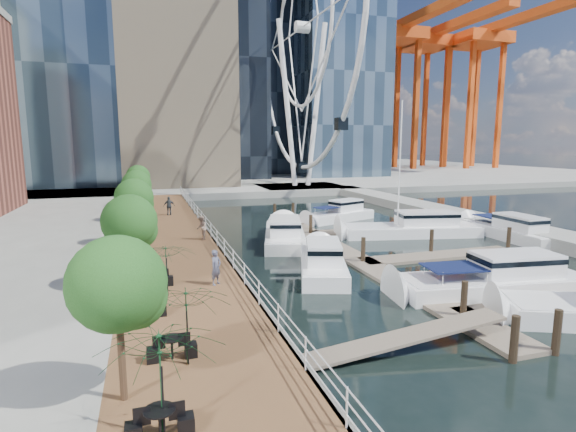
% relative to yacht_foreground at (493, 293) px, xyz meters
% --- Properties ---
extents(ground, '(520.00, 520.00, 0.00)m').
position_rel_yacht_foreground_xyz_m(ground, '(-6.98, -0.58, 0.00)').
color(ground, black).
rests_on(ground, ground).
extents(boardwalk, '(6.00, 60.00, 1.00)m').
position_rel_yacht_foreground_xyz_m(boardwalk, '(-15.98, 14.42, 0.50)').
color(boardwalk, brown).
rests_on(boardwalk, ground).
extents(seawall, '(0.25, 60.00, 1.00)m').
position_rel_yacht_foreground_xyz_m(seawall, '(-12.98, 14.42, 0.50)').
color(seawall, '#595954').
rests_on(seawall, ground).
extents(land_far, '(200.00, 114.00, 1.00)m').
position_rel_yacht_foreground_xyz_m(land_far, '(-6.98, 101.42, 0.50)').
color(land_far, gray).
rests_on(land_far, ground).
extents(breakwater, '(4.00, 60.00, 1.00)m').
position_rel_yacht_foreground_xyz_m(breakwater, '(13.02, 19.42, 0.50)').
color(breakwater, gray).
rests_on(breakwater, ground).
extents(pier, '(14.00, 12.00, 1.00)m').
position_rel_yacht_foreground_xyz_m(pier, '(7.02, 51.42, 0.50)').
color(pier, gray).
rests_on(pier, ground).
extents(railing, '(0.10, 60.00, 1.05)m').
position_rel_yacht_foreground_xyz_m(railing, '(-13.08, 14.42, 1.52)').
color(railing, white).
rests_on(railing, boardwalk).
extents(floating_docks, '(16.00, 34.00, 2.60)m').
position_rel_yacht_foreground_xyz_m(floating_docks, '(0.99, 9.40, 0.49)').
color(floating_docks, '#6D6051').
rests_on(floating_docks, ground).
extents(ferris_wheel, '(5.80, 45.60, 47.80)m').
position_rel_yacht_foreground_xyz_m(ferris_wheel, '(7.02, 51.42, 25.92)').
color(ferris_wheel, white).
rests_on(ferris_wheel, ground).
extents(port_cranes, '(40.00, 52.00, 38.00)m').
position_rel_yacht_foreground_xyz_m(port_cranes, '(60.69, 95.09, 20.00)').
color(port_cranes, '#D84C14').
rests_on(port_cranes, ground).
extents(street_trees, '(2.60, 42.60, 4.60)m').
position_rel_yacht_foreground_xyz_m(street_trees, '(-18.38, 13.42, 4.29)').
color(street_trees, '#3F2B1C').
rests_on(street_trees, ground).
extents(cafe_tables, '(2.50, 13.70, 0.74)m').
position_rel_yacht_foreground_xyz_m(cafe_tables, '(-17.38, -2.58, 1.37)').
color(cafe_tables, black).
rests_on(cafe_tables, ground).
extents(yacht_foreground, '(11.70, 4.46, 2.15)m').
position_rel_yacht_foreground_xyz_m(yacht_foreground, '(0.00, 0.00, 0.00)').
color(yacht_foreground, white).
rests_on(yacht_foreground, ground).
extents(pedestrian_near, '(0.76, 0.74, 1.76)m').
position_rel_yacht_foreground_xyz_m(pedestrian_near, '(-14.43, 2.83, 1.88)').
color(pedestrian_near, '#4B4E64').
rests_on(pedestrian_near, boardwalk).
extents(pedestrian_mid, '(0.79, 0.95, 1.76)m').
position_rel_yacht_foreground_xyz_m(pedestrian_mid, '(-13.85, 13.66, 1.88)').
color(pedestrian_mid, gray).
rests_on(pedestrian_mid, boardwalk).
extents(pedestrian_far, '(1.08, 0.46, 1.83)m').
position_rel_yacht_foreground_xyz_m(pedestrian_far, '(-15.51, 26.15, 1.91)').
color(pedestrian_far, '#333940').
rests_on(pedestrian_far, boardwalk).
extents(moored_yachts, '(23.04, 34.26, 11.50)m').
position_rel_yacht_foreground_xyz_m(moored_yachts, '(2.66, 12.94, 0.00)').
color(moored_yachts, white).
rests_on(moored_yachts, ground).
extents(cafe_seating, '(4.17, 13.87, 2.71)m').
position_rel_yacht_foreground_xyz_m(cafe_seating, '(-16.95, -4.58, 2.28)').
color(cafe_seating, '#0E361C').
rests_on(cafe_seating, ground).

